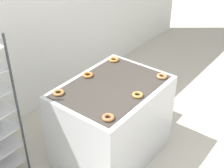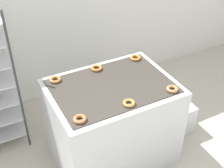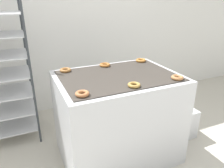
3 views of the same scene
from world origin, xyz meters
The scene contains 10 objects.
wall_back centered at (0.00, 2.12, 1.40)m, with size 8.00×0.05×2.80m.
fryer_machine centered at (0.00, 0.70, 0.48)m, with size 1.22×0.90×0.96m.
baking_rack_cart centered at (-1.08, 1.55, 0.84)m, with size 0.62×0.56×1.66m.
glaze_bin centered at (0.90, 0.70, 0.19)m, with size 0.32×0.30×0.37m.
donut_near_left centered at (-0.47, 0.38, 0.98)m, with size 0.11×0.11×0.03m, color #AC6A3E.
donut_near_center centered at (0.00, 0.38, 0.98)m, with size 0.11×0.11×0.03m, color #A9813D.
donut_near_right centered at (0.46, 0.37, 0.98)m, with size 0.12×0.12×0.03m, color #AB7244.
donut_far_left centered at (-0.45, 1.03, 0.98)m, with size 0.12×0.12×0.03m, color #A76E39.
donut_far_center centered at (-0.01, 1.03, 0.98)m, with size 0.12×0.12×0.03m, color #AF6A2F.
donut_far_right centered at (0.46, 1.02, 0.98)m, with size 0.12×0.12×0.03m, color #BD7832.
Camera 3 is at (-0.89, -1.15, 1.70)m, focal length 35.00 mm.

